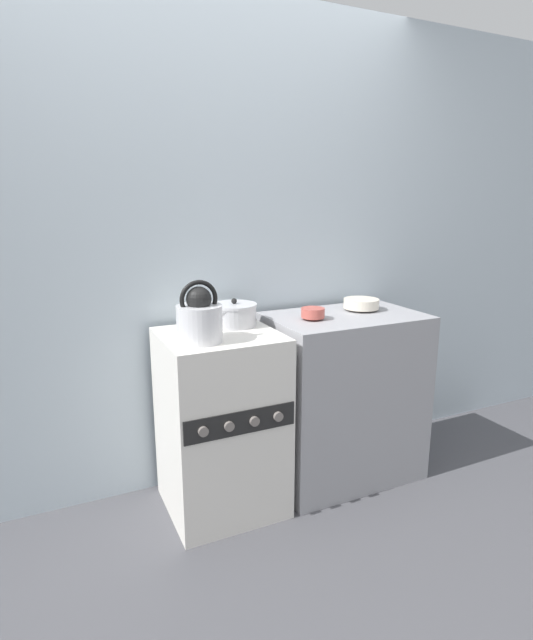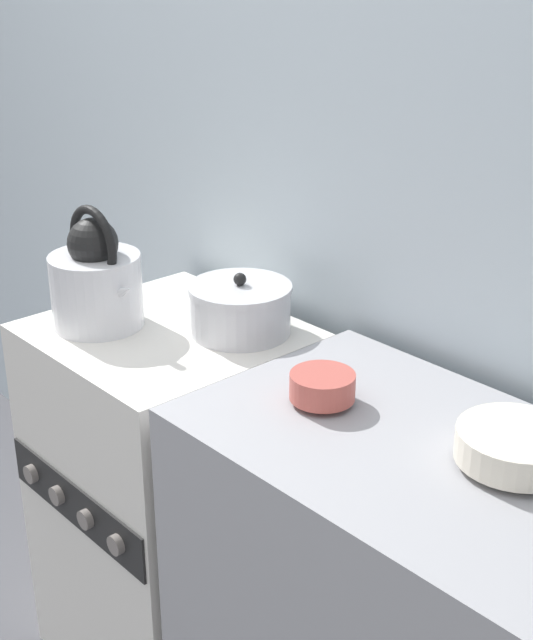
{
  "view_description": "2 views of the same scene",
  "coord_description": "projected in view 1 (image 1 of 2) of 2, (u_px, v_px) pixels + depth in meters",
  "views": [
    {
      "loc": [
        -0.76,
        -1.88,
        1.51
      ],
      "look_at": [
        0.24,
        0.24,
        0.95
      ],
      "focal_mm": 28.0,
      "sensor_mm": 36.0,
      "label": 1
    },
    {
      "loc": [
        1.49,
        -0.79,
        1.7
      ],
      "look_at": [
        0.31,
        0.29,
        1.02
      ],
      "focal_mm": 50.0,
      "sensor_mm": 36.0,
      "label": 2
    }
  ],
  "objects": [
    {
      "name": "counter",
      "position": [
        343.0,
        396.0,
        2.74
      ],
      "size": [
        0.81,
        0.53,
        0.92
      ],
      "color": "#99999E",
      "rests_on": "ground_plane"
    },
    {
      "name": "wall_back",
      "position": [
        195.0,
        253.0,
        2.56
      ],
      "size": [
        7.0,
        0.06,
        2.5
      ],
      "color": "silver",
      "rests_on": "ground_plane"
    },
    {
      "name": "cooking_pot",
      "position": [
        234.0,
        315.0,
        2.48
      ],
      "size": [
        0.23,
        0.23,
        0.14
      ],
      "color": "silver",
      "rests_on": "stove"
    },
    {
      "name": "stove",
      "position": [
        221.0,
        422.0,
        2.45
      ],
      "size": [
        0.55,
        0.54,
        0.9
      ],
      "color": "silver",
      "rests_on": "ground_plane"
    },
    {
      "name": "enamel_bowl",
      "position": [
        361.0,
        304.0,
        2.74
      ],
      "size": [
        0.19,
        0.19,
        0.06
      ],
      "color": "beige",
      "rests_on": "counter"
    },
    {
      "name": "ground_plane",
      "position": [
        242.0,
        533.0,
        2.33
      ],
      "size": [
        12.0,
        12.0,
        0.0
      ],
      "primitive_type": "plane",
      "color": "#4C4C51"
    },
    {
      "name": "kettle",
      "position": [
        200.0,
        318.0,
        2.19
      ],
      "size": [
        0.25,
        0.2,
        0.28
      ],
      "color": "silver",
      "rests_on": "stove"
    },
    {
      "name": "small_ceramic_bowl",
      "position": [
        313.0,
        313.0,
        2.53
      ],
      "size": [
        0.12,
        0.12,
        0.06
      ],
      "color": "#B75147",
      "rests_on": "counter"
    }
  ]
}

